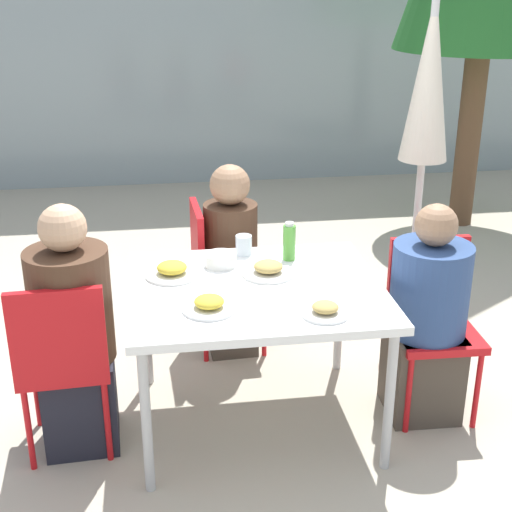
{
  "coord_description": "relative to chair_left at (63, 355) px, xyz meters",
  "views": [
    {
      "loc": [
        -0.43,
        -2.97,
        2.09
      ],
      "look_at": [
        0.0,
        0.0,
        0.88
      ],
      "focal_mm": 50.0,
      "sensor_mm": 36.0,
      "label": 1
    }
  ],
  "objects": [
    {
      "name": "building_facade",
      "position": [
        0.88,
        4.59,
        0.99
      ],
      "size": [
        10.0,
        0.2,
        3.0
      ],
      "color": "#89999E",
      "rests_on": "ground"
    },
    {
      "name": "closed_umbrella",
      "position": [
        1.97,
        1.0,
        0.88
      ],
      "size": [
        0.36,
        0.36,
        2.01
      ],
      "color": "#333333",
      "rests_on": "ground"
    },
    {
      "name": "chair_far",
      "position": [
        0.76,
        0.92,
        0.0
      ],
      "size": [
        0.42,
        0.42,
        0.87
      ],
      "rotation": [
        0.0,
        0.0,
        -1.52
      ],
      "color": "red",
      "rests_on": "ground"
    },
    {
      "name": "ground_plane",
      "position": [
        0.88,
        0.12,
        -0.51
      ],
      "size": [
        24.0,
        24.0,
        0.0
      ],
      "primitive_type": "plane",
      "color": "#B2A893"
    },
    {
      "name": "drinking_cup",
      "position": [
        0.87,
        0.53,
        0.27
      ],
      "size": [
        0.08,
        0.08,
        0.1
      ],
      "color": "silver",
      "rests_on": "dining_table"
    },
    {
      "name": "person_right",
      "position": [
        1.71,
        0.1,
        -0.01
      ],
      "size": [
        0.38,
        0.38,
        1.1
      ],
      "rotation": [
        0.0,
        0.0,
        3.11
      ],
      "color": "#473D33",
      "rests_on": "ground"
    },
    {
      "name": "chair_left",
      "position": [
        0.0,
        0.0,
        0.0
      ],
      "size": [
        0.42,
        0.42,
        0.87
      ],
      "rotation": [
        0.0,
        0.0,
        0.05
      ],
      "color": "red",
      "rests_on": "ground"
    },
    {
      "name": "salad_bowl",
      "position": [
        0.74,
        0.39,
        0.25
      ],
      "size": [
        0.16,
        0.16,
        0.06
      ],
      "color": "white",
      "rests_on": "dining_table"
    },
    {
      "name": "person_left",
      "position": [
        0.05,
        0.08,
        0.04
      ],
      "size": [
        0.36,
        0.36,
        1.18
      ],
      "rotation": [
        0.0,
        0.0,
        0.05
      ],
      "color": "black",
      "rests_on": "ground"
    },
    {
      "name": "plate_2",
      "position": [
        0.65,
        -0.09,
        0.25
      ],
      "size": [
        0.23,
        0.23,
        0.07
      ],
      "color": "white",
      "rests_on": "dining_table"
    },
    {
      "name": "plate_3",
      "position": [
        0.5,
        0.3,
        0.25
      ],
      "size": [
        0.26,
        0.26,
        0.07
      ],
      "color": "white",
      "rests_on": "dining_table"
    },
    {
      "name": "bottle",
      "position": [
        1.09,
        0.43,
        0.32
      ],
      "size": [
        0.06,
        0.06,
        0.2
      ],
      "color": "#51A338",
      "rests_on": "dining_table"
    },
    {
      "name": "plate_0",
      "position": [
        1.13,
        -0.21,
        0.24
      ],
      "size": [
        0.2,
        0.2,
        0.06
      ],
      "color": "white",
      "rests_on": "dining_table"
    },
    {
      "name": "chair_right",
      "position": [
        1.77,
        0.18,
        0.0
      ],
      "size": [
        0.41,
        0.41,
        0.87
      ],
      "rotation": [
        0.0,
        0.0,
        3.11
      ],
      "color": "red",
      "rests_on": "ground"
    },
    {
      "name": "person_far",
      "position": [
        0.84,
        0.87,
        0.03
      ],
      "size": [
        0.3,
        0.3,
        1.12
      ],
      "rotation": [
        0.0,
        0.0,
        -1.52
      ],
      "color": "#473D33",
      "rests_on": "ground"
    },
    {
      "name": "dining_table",
      "position": [
        0.88,
        0.12,
        0.16
      ],
      "size": [
        1.17,
        0.99,
        0.73
      ],
      "color": "white",
      "rests_on": "ground"
    },
    {
      "name": "plate_1",
      "position": [
        0.96,
        0.25,
        0.25
      ],
      "size": [
        0.25,
        0.25,
        0.07
      ],
      "color": "white",
      "rests_on": "dining_table"
    }
  ]
}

